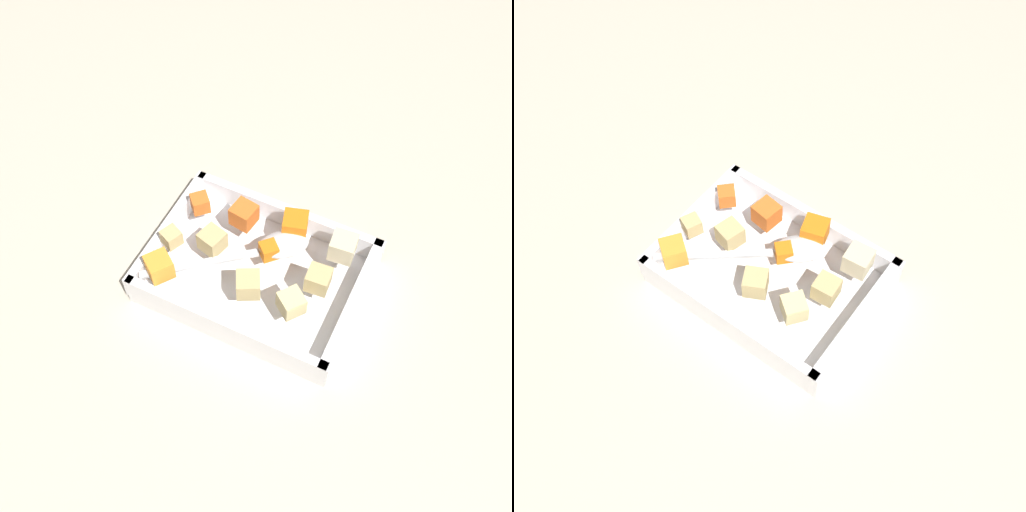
# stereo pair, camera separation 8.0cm
# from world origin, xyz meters

# --- Properties ---
(ground_plane) EXTENTS (4.00, 4.00, 0.00)m
(ground_plane) POSITION_xyz_m (0.00, 0.00, 0.00)
(ground_plane) COLOR #BCB29E
(baking_dish) EXTENTS (0.29, 0.21, 0.05)m
(baking_dish) POSITION_xyz_m (0.00, -0.01, 0.02)
(baking_dish) COLOR silver
(baking_dish) RESTS_ON ground_plane
(carrot_chunk_back_center) EXTENTS (0.03, 0.03, 0.02)m
(carrot_chunk_back_center) POSITION_xyz_m (0.11, -0.05, 0.06)
(carrot_chunk_back_center) COLOR orange
(carrot_chunk_back_center) RESTS_ON baking_dish
(carrot_chunk_corner_sw) EXTENTS (0.04, 0.04, 0.03)m
(carrot_chunk_corner_sw) POSITION_xyz_m (0.05, -0.06, 0.07)
(carrot_chunk_corner_sw) COLOR orange
(carrot_chunk_corner_sw) RESTS_ON baking_dish
(carrot_chunk_corner_ne) EXTENTS (0.04, 0.04, 0.03)m
(carrot_chunk_corner_ne) POSITION_xyz_m (-0.02, -0.07, 0.07)
(carrot_chunk_corner_ne) COLOR orange
(carrot_chunk_corner_ne) RESTS_ON baking_dish
(carrot_chunk_near_right) EXTENTS (0.03, 0.03, 0.02)m
(carrot_chunk_near_right) POSITION_xyz_m (-0.01, -0.02, 0.06)
(carrot_chunk_near_right) COLOR orange
(carrot_chunk_near_right) RESTS_ON baking_dish
(carrot_chunk_near_left) EXTENTS (0.04, 0.04, 0.03)m
(carrot_chunk_near_left) POSITION_xyz_m (0.11, 0.07, 0.07)
(carrot_chunk_near_left) COLOR orange
(carrot_chunk_near_left) RESTS_ON baking_dish
(potato_chunk_heap_top) EXTENTS (0.04, 0.04, 0.03)m
(potato_chunk_heap_top) POSITION_xyz_m (-0.10, -0.07, 0.07)
(potato_chunk_heap_top) COLOR beige
(potato_chunk_heap_top) RESTS_ON baking_dish
(potato_chunk_heap_side) EXTENTS (0.04, 0.04, 0.03)m
(potato_chunk_heap_side) POSITION_xyz_m (0.06, -0.00, 0.07)
(potato_chunk_heap_side) COLOR tan
(potato_chunk_heap_side) RESTS_ON baking_dish
(potato_chunk_under_handle) EXTENTS (0.04, 0.04, 0.03)m
(potato_chunk_under_handle) POSITION_xyz_m (-0.01, 0.04, 0.07)
(potato_chunk_under_handle) COLOR tan
(potato_chunk_under_handle) RESTS_ON baking_dish
(potato_chunk_corner_nw) EXTENTS (0.04, 0.04, 0.03)m
(potato_chunk_corner_nw) POSITION_xyz_m (-0.07, 0.04, 0.07)
(potato_chunk_corner_nw) COLOR #E0CC89
(potato_chunk_corner_nw) RESTS_ON baking_dish
(potato_chunk_far_right) EXTENTS (0.03, 0.03, 0.03)m
(potato_chunk_far_right) POSITION_xyz_m (-0.09, -0.01, 0.07)
(potato_chunk_far_right) COLOR tan
(potato_chunk_far_right) RESTS_ON baking_dish
(potato_chunk_mid_left) EXTENTS (0.03, 0.03, 0.02)m
(potato_chunk_mid_left) POSITION_xyz_m (0.12, 0.02, 0.06)
(potato_chunk_mid_left) COLOR tan
(potato_chunk_mid_left) RESTS_ON baking_dish
(serving_spoon) EXTENTS (0.20, 0.17, 0.02)m
(serving_spoon) POSITION_xyz_m (-0.01, -0.03, 0.06)
(serving_spoon) COLOR silver
(serving_spoon) RESTS_ON baking_dish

